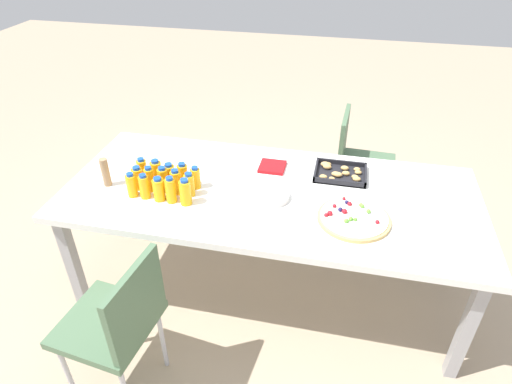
{
  "coord_description": "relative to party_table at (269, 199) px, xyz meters",
  "views": [
    {
      "loc": [
        0.35,
        -1.95,
        2.07
      ],
      "look_at": [
        -0.06,
        -0.05,
        0.75
      ],
      "focal_mm": 30.74,
      "sensor_mm": 36.0,
      "label": 1
    }
  ],
  "objects": [
    {
      "name": "ground_plane",
      "position": [
        0.0,
        0.0,
        -0.67
      ],
      "size": [
        12.0,
        12.0,
        0.0
      ],
      "primitive_type": "plane",
      "color": "tan"
    },
    {
      "name": "party_table",
      "position": [
        0.0,
        0.0,
        0.0
      ],
      "size": [
        2.25,
        0.97,
        0.73
      ],
      "color": "white",
      "rests_on": "ground_plane"
    },
    {
      "name": "chair_far_right",
      "position": [
        0.48,
        0.88,
        -0.17
      ],
      "size": [
        0.42,
        0.42,
        0.83
      ],
      "rotation": [
        0.0,
        0.0,
        -1.62
      ],
      "color": "#4C6B4C",
      "rests_on": "ground_plane"
    },
    {
      "name": "chair_near_left",
      "position": [
        -0.52,
        -0.82,
        -0.17
      ],
      "size": [
        0.45,
        0.45,
        0.83
      ],
      "rotation": [
        0.0,
        0.0,
        1.45
      ],
      "color": "#4C6B4C",
      "rests_on": "ground_plane"
    },
    {
      "name": "juice_bottle_0",
      "position": [
        -0.71,
        -0.2,
        0.12
      ],
      "size": [
        0.05,
        0.05,
        0.14
      ],
      "color": "#FAAE14",
      "rests_on": "party_table"
    },
    {
      "name": "juice_bottle_1",
      "position": [
        -0.64,
        -0.2,
        0.12
      ],
      "size": [
        0.05,
        0.05,
        0.14
      ],
      "color": "#F9AB14",
      "rests_on": "party_table"
    },
    {
      "name": "juice_bottle_2",
      "position": [
        -0.55,
        -0.2,
        0.12
      ],
      "size": [
        0.06,
        0.06,
        0.14
      ],
      "color": "#F8AD14",
      "rests_on": "party_table"
    },
    {
      "name": "juice_bottle_3",
      "position": [
        -0.49,
        -0.21,
        0.13
      ],
      "size": [
        0.06,
        0.06,
        0.15
      ],
      "color": "#FAAE14",
      "rests_on": "party_table"
    },
    {
      "name": "juice_bottle_4",
      "position": [
        -0.4,
        -0.21,
        0.13
      ],
      "size": [
        0.06,
        0.06,
        0.15
      ],
      "color": "#F9AF14",
      "rests_on": "party_table"
    },
    {
      "name": "juice_bottle_5",
      "position": [
        -0.71,
        -0.13,
        0.12
      ],
      "size": [
        0.06,
        0.06,
        0.14
      ],
      "color": "#FAAB14",
      "rests_on": "party_table"
    },
    {
      "name": "juice_bottle_6",
      "position": [
        -0.64,
        -0.13,
        0.13
      ],
      "size": [
        0.05,
        0.05,
        0.15
      ],
      "color": "#F9AE14",
      "rests_on": "party_table"
    },
    {
      "name": "juice_bottle_7",
      "position": [
        -0.56,
        -0.12,
        0.13
      ],
      "size": [
        0.06,
        0.06,
        0.15
      ],
      "color": "#F8AB14",
      "rests_on": "party_table"
    },
    {
      "name": "juice_bottle_8",
      "position": [
        -0.49,
        -0.13,
        0.13
      ],
      "size": [
        0.06,
        0.06,
        0.15
      ],
      "color": "#F8AE14",
      "rests_on": "party_table"
    },
    {
      "name": "juice_bottle_9",
      "position": [
        -0.41,
        -0.13,
        0.12
      ],
      "size": [
        0.06,
        0.06,
        0.14
      ],
      "color": "#F9AD14",
      "rests_on": "party_table"
    },
    {
      "name": "juice_bottle_10",
      "position": [
        -0.71,
        -0.06,
        0.13
      ],
      "size": [
        0.05,
        0.05,
        0.15
      ],
      "color": "#F9AD14",
      "rests_on": "party_table"
    },
    {
      "name": "juice_bottle_11",
      "position": [
        -0.63,
        -0.05,
        0.13
      ],
      "size": [
        0.06,
        0.06,
        0.15
      ],
      "color": "#F9AE14",
      "rests_on": "party_table"
    },
    {
      "name": "juice_bottle_12",
      "position": [
        -0.55,
        -0.06,
        0.12
      ],
      "size": [
        0.06,
        0.06,
        0.13
      ],
      "color": "#FAAB14",
      "rests_on": "party_table"
    },
    {
      "name": "juice_bottle_13",
      "position": [
        -0.48,
        -0.05,
        0.12
      ],
      "size": [
        0.06,
        0.06,
        0.14
      ],
      "color": "#F9AB14",
      "rests_on": "party_table"
    },
    {
      "name": "juice_bottle_14",
      "position": [
        -0.4,
        -0.05,
        0.12
      ],
      "size": [
        0.05,
        0.05,
        0.13
      ],
      "color": "#F9AB14",
      "rests_on": "party_table"
    },
    {
      "name": "fruit_pizza",
      "position": [
        0.46,
        -0.16,
        0.07
      ],
      "size": [
        0.36,
        0.36,
        0.05
      ],
      "color": "tan",
      "rests_on": "party_table"
    },
    {
      "name": "snack_tray",
      "position": [
        0.36,
        0.25,
        0.07
      ],
      "size": [
        0.29,
        0.23,
        0.04
      ],
      "color": "black",
      "rests_on": "party_table"
    },
    {
      "name": "plate_stack",
      "position": [
        0.02,
        -0.07,
        0.07
      ],
      "size": [
        0.2,
        0.2,
        0.03
      ],
      "color": "silver",
      "rests_on": "party_table"
    },
    {
      "name": "napkin_stack",
      "position": [
        -0.03,
        0.24,
        0.07
      ],
      "size": [
        0.15,
        0.15,
        0.02
      ],
      "primitive_type": "cube",
      "color": "red",
      "rests_on": "party_table"
    },
    {
      "name": "cardboard_tube",
      "position": [
        -0.89,
        -0.13,
        0.14
      ],
      "size": [
        0.04,
        0.04,
        0.17
      ],
      "primitive_type": "cylinder",
      "color": "#9E7A56",
      "rests_on": "party_table"
    }
  ]
}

